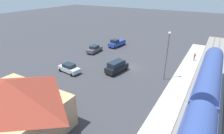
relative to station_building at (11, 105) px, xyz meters
The scene contains 10 objects.
ground_plane 22.59m from the station_building, 100.31° to the right, with size 200.00×200.00×0.00m, color #38383D.
railway_track 28.60m from the station_building, 129.29° to the right, with size 4.80×70.00×0.30m.
platform 26.26m from the station_building, 122.47° to the right, with size 3.20×46.00×0.30m.
station_building is the anchor object (origin of this frame).
pedestrian_on_platform 35.11m from the station_building, 114.36° to the right, with size 0.36×0.36×1.71m.
sedan_silver 15.41m from the station_building, 70.58° to the right, with size 4.72×2.76×1.74m.
suv_black 19.27m from the station_building, 97.72° to the right, with size 2.80×5.17×2.22m.
pickup_blue 33.60m from the station_building, 81.07° to the right, with size 2.70×5.62×2.14m.
sedan_charcoal 27.35m from the station_building, 73.78° to the right, with size 1.92×4.53×1.74m.
light_pole_near_platform 23.47m from the station_building, 118.61° to the right, with size 0.44×0.44×8.45m.
Camera 1 is at (-13.81, 30.84, 15.05)m, focal length 29.53 mm.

